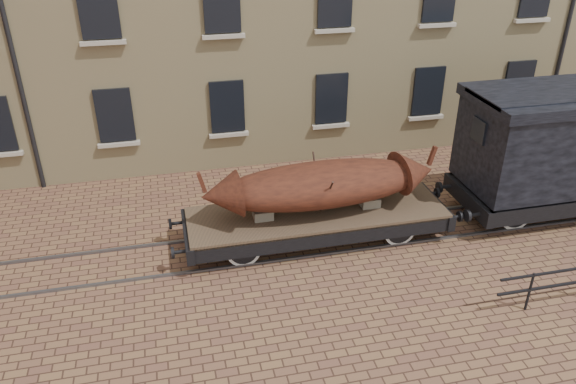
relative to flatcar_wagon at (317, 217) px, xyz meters
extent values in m
plane|color=brown|center=(0.85, 0.00, -0.72)|extent=(90.00, 90.00, 0.00)
cube|color=#ABA18C|center=(-8.65, 4.90, 0.53)|extent=(1.30, 0.18, 0.12)
cube|color=black|center=(-5.15, 4.96, 1.48)|extent=(1.10, 0.12, 1.70)
cube|color=#ABA18C|center=(-5.15, 4.90, 0.53)|extent=(1.30, 0.18, 0.12)
cube|color=black|center=(-1.65, 4.96, 1.48)|extent=(1.10, 0.12, 1.70)
cube|color=#ABA18C|center=(-1.65, 4.90, 0.53)|extent=(1.30, 0.18, 0.12)
cube|color=black|center=(1.85, 4.96, 1.48)|extent=(1.10, 0.12, 1.70)
cube|color=#ABA18C|center=(1.85, 4.90, 0.53)|extent=(1.30, 0.18, 0.12)
cube|color=black|center=(5.35, 4.96, 1.48)|extent=(1.10, 0.12, 1.70)
cube|color=#ABA18C|center=(5.35, 4.90, 0.53)|extent=(1.30, 0.18, 0.12)
cube|color=black|center=(8.85, 4.96, 1.48)|extent=(1.10, 0.12, 1.70)
cube|color=#ABA18C|center=(8.85, 4.90, 0.53)|extent=(1.30, 0.18, 0.12)
cube|color=black|center=(-5.15, 4.96, 4.68)|extent=(1.10, 0.12, 1.70)
cube|color=#ABA18C|center=(-5.15, 4.90, 3.73)|extent=(1.30, 0.18, 0.12)
cube|color=black|center=(-1.65, 4.96, 4.68)|extent=(1.10, 0.12, 1.70)
cube|color=#ABA18C|center=(-1.65, 4.90, 3.73)|extent=(1.30, 0.18, 0.12)
cube|color=#ABA18C|center=(1.85, 4.90, 3.73)|extent=(1.30, 0.18, 0.12)
cube|color=#ABA18C|center=(5.35, 4.90, 3.73)|extent=(1.30, 0.18, 0.12)
cube|color=#ABA18C|center=(8.85, 4.90, 3.73)|extent=(1.30, 0.18, 0.12)
cube|color=#59595E|center=(0.85, -0.72, -0.69)|extent=(30.00, 0.08, 0.06)
cube|color=#59595E|center=(0.85, 0.72, -0.69)|extent=(30.00, 0.08, 0.06)
cylinder|color=black|center=(3.85, -3.80, -0.22)|extent=(0.06, 0.06, 1.00)
cube|color=brown|center=(0.00, 0.00, 0.13)|extent=(6.79, 1.99, 0.11)
cube|color=black|center=(0.00, -0.92, -0.09)|extent=(6.79, 0.14, 0.41)
cube|color=black|center=(0.00, 0.92, -0.09)|extent=(6.79, 0.14, 0.41)
cube|color=black|center=(-3.39, 0.00, -0.09)|extent=(0.20, 2.08, 0.41)
cylinder|color=black|center=(-3.65, -0.68, -0.09)|extent=(0.32, 0.09, 0.09)
cylinder|color=black|center=(-3.80, -0.68, -0.09)|extent=(0.07, 0.29, 0.29)
cylinder|color=black|center=(-3.65, 0.68, -0.09)|extent=(0.32, 0.09, 0.09)
cylinder|color=black|center=(-3.80, 0.68, -0.09)|extent=(0.07, 0.29, 0.29)
cube|color=black|center=(3.39, 0.00, -0.09)|extent=(0.20, 2.08, 0.41)
cylinder|color=black|center=(3.65, -0.68, -0.09)|extent=(0.32, 0.09, 0.09)
cylinder|color=black|center=(3.80, -0.68, -0.09)|extent=(0.07, 0.29, 0.29)
cylinder|color=black|center=(3.65, 0.68, -0.09)|extent=(0.32, 0.09, 0.09)
cylinder|color=black|center=(3.80, 0.68, -0.09)|extent=(0.07, 0.29, 0.29)
cylinder|color=black|center=(-2.08, 0.00, -0.29)|extent=(0.09, 1.72, 0.09)
cylinder|color=silver|center=(-2.08, -0.72, -0.29)|extent=(0.87, 0.06, 0.87)
cylinder|color=black|center=(-2.08, -0.72, -0.29)|extent=(0.71, 0.09, 0.71)
cube|color=black|center=(-2.08, -0.83, -0.07)|extent=(0.81, 0.07, 0.09)
cylinder|color=silver|center=(-2.08, 0.72, -0.29)|extent=(0.87, 0.06, 0.87)
cylinder|color=black|center=(-2.08, 0.72, -0.29)|extent=(0.71, 0.09, 0.71)
cube|color=black|center=(-2.08, 0.83, -0.07)|extent=(0.81, 0.07, 0.09)
cylinder|color=black|center=(2.08, 0.00, -0.29)|extent=(0.09, 1.72, 0.09)
cylinder|color=silver|center=(2.08, -0.72, -0.29)|extent=(0.87, 0.06, 0.87)
cylinder|color=black|center=(2.08, -0.72, -0.29)|extent=(0.71, 0.09, 0.71)
cube|color=black|center=(2.08, -0.83, -0.07)|extent=(0.81, 0.07, 0.09)
cylinder|color=silver|center=(2.08, 0.72, -0.29)|extent=(0.87, 0.06, 0.87)
cylinder|color=black|center=(2.08, 0.72, -0.29)|extent=(0.71, 0.09, 0.71)
cube|color=black|center=(2.08, 0.83, -0.07)|extent=(0.81, 0.07, 0.09)
cube|color=black|center=(0.00, 0.00, -0.22)|extent=(3.62, 0.05, 0.05)
cube|color=#6C6657|center=(-1.45, 0.00, 0.31)|extent=(0.50, 0.45, 0.25)
cube|color=#6C6657|center=(1.45, 0.00, 0.31)|extent=(0.50, 0.45, 0.25)
ellipsoid|color=#542314|center=(0.11, 0.00, 0.97)|extent=(5.58, 1.88, 1.11)
cone|color=#542314|center=(-2.51, -0.08, 1.02)|extent=(0.98, 1.08, 1.05)
cube|color=#542314|center=(-2.94, -0.09, 1.43)|extent=(0.22, 0.12, 0.53)
cone|color=#542314|center=(2.73, 0.08, 1.02)|extent=(0.98, 1.08, 1.05)
cube|color=#542314|center=(3.16, 0.09, 1.43)|extent=(0.22, 0.12, 0.53)
cylinder|color=#31211A|center=(0.11, -0.45, 0.84)|extent=(0.05, 0.95, 1.34)
cylinder|color=#31211A|center=(0.11, 0.45, 0.84)|extent=(0.05, 0.95, 1.34)
cube|color=black|center=(7.49, 1.13, 0.00)|extent=(6.19, 0.17, 0.46)
cube|color=black|center=(4.39, 0.00, 0.00)|extent=(0.23, 2.48, 0.46)
cylinder|color=black|center=(3.93, -0.83, 0.00)|extent=(0.08, 0.33, 0.33)
cylinder|color=black|center=(3.93, 0.83, 0.00)|extent=(0.08, 0.33, 0.33)
cylinder|color=black|center=(5.53, 0.00, -0.23)|extent=(0.10, 1.96, 0.10)
cylinder|color=silver|center=(5.53, -0.72, -0.23)|extent=(0.99, 0.07, 0.99)
cylinder|color=black|center=(5.53, -0.72, -0.23)|extent=(0.81, 0.10, 0.81)
cylinder|color=silver|center=(5.53, 0.72, -0.23)|extent=(0.99, 0.07, 0.99)
cylinder|color=black|center=(5.53, 0.72, -0.23)|extent=(0.81, 0.10, 0.81)
cube|color=black|center=(4.37, 0.00, 2.06)|extent=(0.08, 0.62, 0.62)
camera|label=1|loc=(-3.61, -12.23, 7.66)|focal=35.00mm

